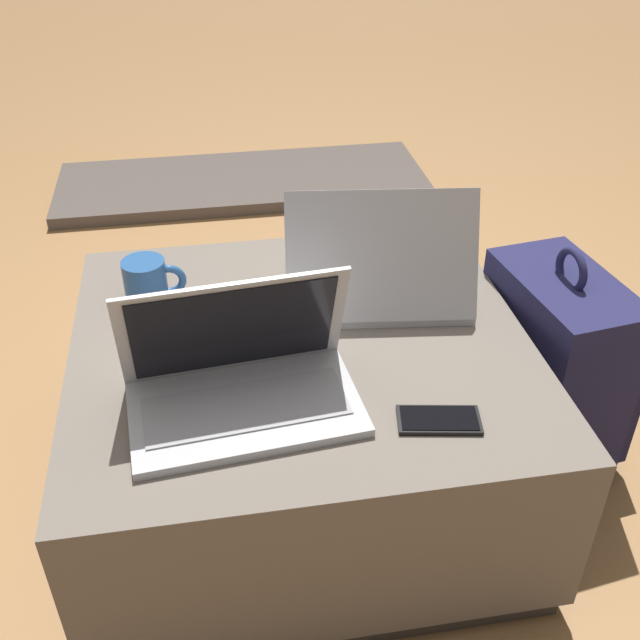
# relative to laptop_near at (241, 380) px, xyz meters

# --- Properties ---
(ground_plane) EXTENTS (14.00, 14.00, 0.00)m
(ground_plane) POSITION_rel_laptop_near_xyz_m (0.12, 0.16, -0.44)
(ground_plane) COLOR #9E7042
(ottoman) EXTENTS (0.86, 0.81, 0.40)m
(ottoman) POSITION_rel_laptop_near_xyz_m (0.12, 0.16, -0.24)
(ottoman) COLOR #3D3832
(ottoman) RESTS_ON ground_plane
(laptop_near) EXTENTS (0.40, 0.26, 0.23)m
(laptop_near) POSITION_rel_laptop_near_xyz_m (0.00, 0.00, 0.00)
(laptop_near) COLOR #B7B7BC
(laptop_near) RESTS_ON ottoman
(laptop_far) EXTENTS (0.39, 0.30, 0.25)m
(laptop_far) POSITION_rel_laptop_near_xyz_m (0.29, 0.27, 0.00)
(laptop_far) COLOR #B7B7BC
(laptop_far) RESTS_ON ottoman
(cell_phone) EXTENTS (0.15, 0.09, 0.01)m
(cell_phone) POSITION_rel_laptop_near_xyz_m (0.31, -0.10, -0.04)
(cell_phone) COLOR black
(cell_phone) RESTS_ON ottoman
(backpack) EXTENTS (0.28, 0.35, 0.52)m
(backpack) POSITION_rel_laptop_near_xyz_m (0.68, 0.19, -0.23)
(backpack) COLOR #23234C
(backpack) RESTS_ON ground_plane
(coffee_mug) EXTENTS (0.12, 0.09, 0.09)m
(coffee_mug) POSITION_rel_laptop_near_xyz_m (-0.16, 0.34, -0.00)
(coffee_mug) COLOR #285693
(coffee_mug) RESTS_ON ottoman
(fireplace_hearth) EXTENTS (1.40, 0.50, 0.04)m
(fireplace_hearth) POSITION_rel_laptop_near_xyz_m (0.12, 1.73, -0.42)
(fireplace_hearth) COLOR #564C47
(fireplace_hearth) RESTS_ON ground_plane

